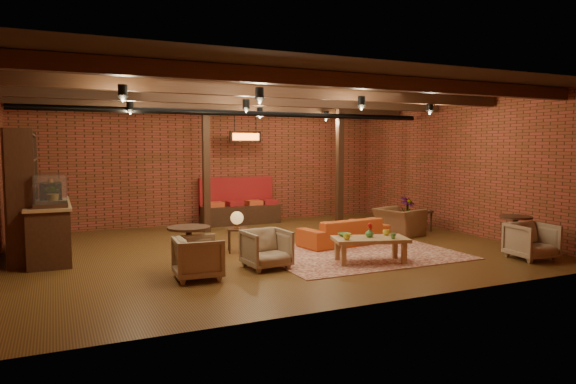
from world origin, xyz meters
name	(u,v)px	position (x,y,z in m)	size (l,w,h in m)	color
floor	(270,249)	(0.00, 0.00, 0.00)	(10.00, 10.00, 0.00)	#3E230F
ceiling	(270,91)	(0.00, 0.00, 3.20)	(10.00, 8.00, 0.02)	black
wall_back	(214,165)	(0.00, 4.00, 1.60)	(10.00, 0.02, 3.20)	brown
wall_front	(386,184)	(0.00, -4.00, 1.60)	(10.00, 0.02, 3.20)	brown
wall_right	(460,167)	(5.00, 0.00, 1.60)	(0.02, 8.00, 3.20)	brown
ceiling_beams	(270,97)	(0.00, 0.00, 3.08)	(9.80, 6.40, 0.22)	black
ceiling_pipe	(243,113)	(0.00, 1.60, 2.85)	(0.12, 0.12, 9.60)	black
post_left	(206,167)	(-0.60, 2.60, 1.60)	(0.16, 0.16, 3.20)	black
post_right	(340,166)	(2.80, 2.00, 1.60)	(0.16, 0.16, 3.20)	black
service_counter	(49,215)	(-4.10, 1.00, 0.80)	(0.80, 2.50, 1.60)	black
plant_counter	(53,192)	(-4.00, 1.20, 1.22)	(0.35, 0.39, 0.30)	#337F33
shelving_hutch	(24,195)	(-4.50, 1.10, 1.20)	(0.52, 2.00, 2.40)	black
banquette	(240,205)	(0.60, 3.55, 0.50)	(2.10, 0.70, 1.00)	maroon
service_sign	(245,137)	(0.60, 3.10, 2.35)	(0.86, 0.06, 0.30)	orange
ceiling_spotlights	(270,108)	(0.00, 0.00, 2.86)	(6.40, 4.40, 0.28)	black
rug	(359,253)	(1.40, -1.16, 0.01)	(3.72, 2.85, 0.01)	maroon
sofa	(344,232)	(1.59, -0.27, 0.29)	(1.96, 0.77, 0.57)	#AF4518
coffee_table	(369,240)	(1.15, -1.89, 0.40)	(1.46, 1.00, 0.71)	#9E754A
side_table_lamp	(237,221)	(-0.71, -0.01, 0.62)	(0.47, 0.47, 0.81)	black
round_table_left	(189,241)	(-1.95, -1.14, 0.51)	(0.72, 0.72, 0.75)	black
armchair_a	(198,256)	(-1.95, -1.74, 0.37)	(0.72, 0.68, 0.74)	tan
armchair_b	(266,247)	(-0.70, -1.53, 0.37)	(0.72, 0.67, 0.74)	tan
armchair_right	(399,217)	(3.39, 0.22, 0.43)	(0.99, 0.64, 0.86)	brown
side_table_book	(421,212)	(4.21, 0.45, 0.48)	(0.61, 0.61, 0.54)	black
round_table_right	(515,228)	(4.24, -2.37, 0.49)	(0.63, 0.63, 0.73)	black
armchair_far	(532,239)	(4.04, -2.93, 0.37)	(0.73, 0.68, 0.75)	tan
plant_tall	(408,182)	(4.32, 1.13, 1.18)	(1.33, 1.33, 2.37)	#4C7F4C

